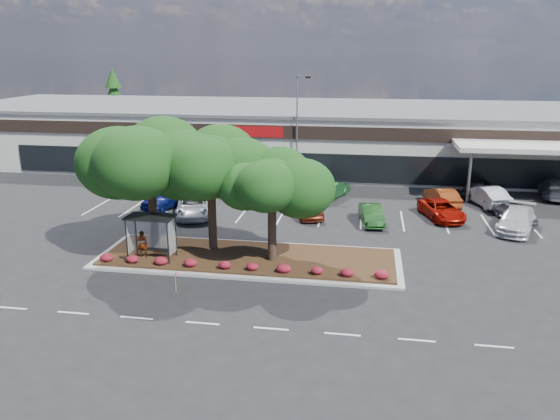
# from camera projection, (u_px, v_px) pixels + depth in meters

# --- Properties ---
(ground) EXTENTS (160.00, 160.00, 0.00)m
(ground) POSITION_uv_depth(u_px,v_px,m) (269.00, 290.00, 28.44)
(ground) COLOR black
(ground) RESTS_ON ground
(retail_store) EXTENTS (80.40, 25.20, 6.25)m
(retail_store) POSITION_uv_depth(u_px,v_px,m) (325.00, 135.00, 59.66)
(retail_store) COLOR beige
(retail_store) RESTS_ON ground
(landscape_island) EXTENTS (18.00, 6.00, 0.26)m
(landscape_island) POSITION_uv_depth(u_px,v_px,m) (248.00, 258.00, 32.50)
(landscape_island) COLOR #9F9E99
(landscape_island) RESTS_ON ground
(lane_markings) EXTENTS (33.12, 20.06, 0.01)m
(lane_markings) POSITION_uv_depth(u_px,v_px,m) (294.00, 228.00, 38.33)
(lane_markings) COLOR silver
(lane_markings) RESTS_ON ground
(shrub_row) EXTENTS (17.00, 0.80, 0.50)m
(shrub_row) POSITION_uv_depth(u_px,v_px,m) (240.00, 265.00, 30.40)
(shrub_row) COLOR maroon
(shrub_row) RESTS_ON landscape_island
(bus_shelter) EXTENTS (2.75, 1.55, 2.59)m
(bus_shelter) POSITION_uv_depth(u_px,v_px,m) (152.00, 224.00, 31.73)
(bus_shelter) COLOR black
(bus_shelter) RESTS_ON landscape_island
(island_tree_west) EXTENTS (7.20, 7.20, 7.89)m
(island_tree_west) POSITION_uv_depth(u_px,v_px,m) (151.00, 186.00, 32.75)
(island_tree_west) COLOR #193E0F
(island_tree_west) RESTS_ON landscape_island
(island_tree_mid) EXTENTS (6.60, 6.60, 7.32)m
(island_tree_mid) POSITION_uv_depth(u_px,v_px,m) (211.00, 190.00, 32.95)
(island_tree_mid) COLOR #193E0F
(island_tree_mid) RESTS_ON landscape_island
(island_tree_east) EXTENTS (5.80, 5.80, 6.50)m
(island_tree_east) POSITION_uv_depth(u_px,v_px,m) (272.00, 206.00, 31.03)
(island_tree_east) COLOR #193E0F
(island_tree_east) RESTS_ON landscape_island
(conifer_north_west) EXTENTS (4.40, 4.40, 10.00)m
(conifer_north_west) POSITION_uv_depth(u_px,v_px,m) (115.00, 103.00, 75.21)
(conifer_north_west) COLOR #193E0F
(conifer_north_west) RESTS_ON ground
(person_waiting) EXTENTS (0.63, 0.46, 1.60)m
(person_waiting) POSITION_uv_depth(u_px,v_px,m) (142.00, 244.00, 32.19)
(person_waiting) COLOR #594C47
(person_waiting) RESTS_ON landscape_island
(light_pole) EXTENTS (1.43, 0.50, 9.96)m
(light_pole) POSITION_uv_depth(u_px,v_px,m) (298.00, 137.00, 49.81)
(light_pole) COLOR #9F9E99
(light_pole) RESTS_ON ground
(survey_stake) EXTENTS (0.07, 0.14, 1.11)m
(survey_stake) POSITION_uv_depth(u_px,v_px,m) (176.00, 280.00, 28.01)
(survey_stake) COLOR #9A8350
(survey_stake) RESTS_ON ground
(car_0) EXTENTS (3.41, 5.23, 1.65)m
(car_0) POSITION_uv_depth(u_px,v_px,m) (167.00, 197.00, 43.35)
(car_0) COLOR #0C1658
(car_0) RESTS_ON ground
(car_1) EXTENTS (3.92, 5.89, 1.50)m
(car_1) POSITION_uv_depth(u_px,v_px,m) (193.00, 206.00, 41.12)
(car_1) COLOR silver
(car_1) RESTS_ON ground
(car_3) EXTENTS (3.24, 4.89, 1.55)m
(car_3) POSITION_uv_depth(u_px,v_px,m) (307.00, 206.00, 40.99)
(car_3) COLOR maroon
(car_3) RESTS_ON ground
(car_4) EXTENTS (2.01, 4.26, 1.35)m
(car_4) POSITION_uv_depth(u_px,v_px,m) (371.00, 214.00, 39.27)
(car_4) COLOR #1B4718
(car_4) RESTS_ON ground
(car_6) EXTENTS (3.51, 5.30, 1.35)m
(car_6) POSITION_uv_depth(u_px,v_px,m) (442.00, 210.00, 40.40)
(car_6) COLOR #9F0E04
(car_6) RESTS_ON ground
(car_7) EXTENTS (3.92, 5.74, 1.54)m
(car_7) POSITION_uv_depth(u_px,v_px,m) (517.00, 220.00, 37.66)
(car_7) COLOR silver
(car_7) RESTS_ON ground
(car_8) EXTENTS (2.73, 4.34, 1.38)m
(car_8) POSITION_uv_depth(u_px,v_px,m) (515.00, 213.00, 39.64)
(car_8) COLOR #55575C
(car_8) RESTS_ON ground
(car_9) EXTENTS (2.74, 4.92, 1.54)m
(car_9) POSITION_uv_depth(u_px,v_px,m) (187.00, 184.00, 47.79)
(car_9) COLOR black
(car_9) RESTS_ON ground
(car_10) EXTENTS (2.67, 5.19, 1.40)m
(car_10) POSITION_uv_depth(u_px,v_px,m) (183.00, 185.00, 47.65)
(car_10) COLOR #B3B3B3
(car_10) RESTS_ON ground
(car_11) EXTENTS (1.56, 4.13, 1.35)m
(car_11) POSITION_uv_depth(u_px,v_px,m) (230.00, 185.00, 47.80)
(car_11) COLOR black
(car_11) RESTS_ON ground
(car_12) EXTENTS (4.40, 6.40, 1.72)m
(car_12) POSITION_uv_depth(u_px,v_px,m) (310.00, 185.00, 47.06)
(car_12) COLOR silver
(car_12) RESTS_ON ground
(car_13) EXTENTS (2.94, 4.57, 1.42)m
(car_13) POSITION_uv_depth(u_px,v_px,m) (333.00, 189.00, 46.31)
(car_13) COLOR #14441B
(car_13) RESTS_ON ground
(car_14) EXTENTS (2.68, 4.74, 1.48)m
(car_14) POSITION_uv_depth(u_px,v_px,m) (442.00, 197.00, 43.68)
(car_14) COLOR maroon
(car_14) RESTS_ON ground
(car_15) EXTENTS (3.13, 5.22, 1.62)m
(car_15) POSITION_uv_depth(u_px,v_px,m) (486.00, 195.00, 43.88)
(car_15) COLOR silver
(car_15) RESTS_ON ground
(car_16) EXTENTS (3.37, 5.23, 1.66)m
(car_16) POSITION_uv_depth(u_px,v_px,m) (477.00, 186.00, 46.73)
(car_16) COLOR black
(car_16) RESTS_ON ground
(car_17) EXTENTS (2.99, 5.92, 1.65)m
(car_17) POSITION_uv_depth(u_px,v_px,m) (556.00, 188.00, 46.20)
(car_17) COLOR #5B5C63
(car_17) RESTS_ON ground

